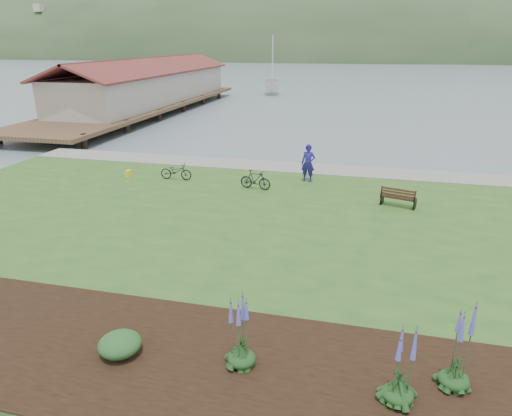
{
  "coord_description": "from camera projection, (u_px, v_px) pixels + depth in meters",
  "views": [
    {
      "loc": [
        2.46,
        -17.46,
        7.06
      ],
      "look_at": [
        -1.24,
        -2.28,
        1.3
      ],
      "focal_mm": 32.0,
      "sensor_mm": 36.0,
      "label": 1
    }
  ],
  "objects": [
    {
      "name": "bicycle_b",
      "position": [
        255.0,
        180.0,
        21.56
      ],
      "size": [
        0.68,
        1.58,
        0.92
      ],
      "primitive_type": "imported",
      "rotation": [
        0.0,
        0.0,
        1.41
      ],
      "color": "black",
      "rests_on": "lawn"
    },
    {
      "name": "lawn",
      "position": [
        290.0,
        236.0,
        17.01
      ],
      "size": [
        34.0,
        20.0,
        0.4
      ],
      "primitive_type": "cube",
      "color": "#2F5A1F",
      "rests_on": "ground"
    },
    {
      "name": "sailboat",
      "position": [
        272.0,
        94.0,
        63.2
      ],
      "size": [
        10.98,
        11.12,
        24.5
      ],
      "primitive_type": "imported",
      "rotation": [
        0.0,
        0.0,
        0.2
      ],
      "color": "silver",
      "rests_on": "ground"
    },
    {
      "name": "shrub_0",
      "position": [
        120.0,
        344.0,
        10.18
      ],
      "size": [
        0.96,
        0.96,
        0.48
      ],
      "primitive_type": "ellipsoid",
      "color": "#1E4C21",
      "rests_on": "garden_bed"
    },
    {
      "name": "pier_pavilion",
      "position": [
        149.0,
        85.0,
        47.52
      ],
      "size": [
        8.0,
        36.0,
        5.4
      ],
      "color": "#4C3826",
      "rests_on": "ground"
    },
    {
      "name": "person",
      "position": [
        308.0,
        160.0,
        22.52
      ],
      "size": [
        0.86,
        0.64,
        2.2
      ],
      "primitive_type": "imported",
      "rotation": [
        0.0,
        0.0,
        -0.12
      ],
      "color": "navy",
      "rests_on": "lawn"
    },
    {
      "name": "garden_bed",
      "position": [
        372.0,
        392.0,
        9.16
      ],
      "size": [
        24.0,
        4.4,
        0.04
      ],
      "primitive_type": "cube",
      "color": "black",
      "rests_on": "lawn"
    },
    {
      "name": "echium_4",
      "position": [
        241.0,
        333.0,
        9.62
      ],
      "size": [
        0.62,
        0.62,
        2.03
      ],
      "color": "#153C16",
      "rests_on": "garden_bed"
    },
    {
      "name": "shoreline_path",
      "position": [
        317.0,
        169.0,
        25.05
      ],
      "size": [
        34.0,
        2.2,
        0.03
      ],
      "primitive_type": "cube",
      "color": "gray",
      "rests_on": "lawn"
    },
    {
      "name": "ground",
      "position": [
        298.0,
        221.0,
        18.9
      ],
      "size": [
        600.0,
        600.0,
        0.0
      ],
      "primitive_type": "plane",
      "color": "slate",
      "rests_on": "ground"
    },
    {
      "name": "echium_0",
      "position": [
        400.0,
        373.0,
        8.69
      ],
      "size": [
        0.62,
        0.62,
        1.8
      ],
      "color": "#153C16",
      "rests_on": "garden_bed"
    },
    {
      "name": "park_bench",
      "position": [
        398.0,
        197.0,
        19.25
      ],
      "size": [
        1.53,
        0.95,
        0.88
      ],
      "rotation": [
        0.0,
        0.0,
        -0.28
      ],
      "color": "#311C13",
      "rests_on": "lawn"
    },
    {
      "name": "pannier",
      "position": [
        128.0,
        174.0,
        23.6
      ],
      "size": [
        0.24,
        0.34,
        0.34
      ],
      "primitive_type": "cube",
      "rotation": [
        0.0,
        0.0,
        -0.11
      ],
      "color": "yellow",
      "rests_on": "lawn"
    },
    {
      "name": "far_hillside",
      "position": [
        421.0,
        60.0,
        169.43
      ],
      "size": [
        580.0,
        80.0,
        38.0
      ],
      "primitive_type": null,
      "color": "#324E2C",
      "rests_on": "ground"
    },
    {
      "name": "echium_1",
      "position": [
        459.0,
        352.0,
        9.0
      ],
      "size": [
        0.62,
        0.62,
        2.2
      ],
      "color": "#153C16",
      "rests_on": "garden_bed"
    },
    {
      "name": "bicycle_a",
      "position": [
        176.0,
        171.0,
        23.06
      ],
      "size": [
        0.62,
        1.65,
        0.86
      ],
      "primitive_type": "imported",
      "rotation": [
        0.0,
        0.0,
        1.6
      ],
      "color": "black",
      "rests_on": "lawn"
    }
  ]
}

